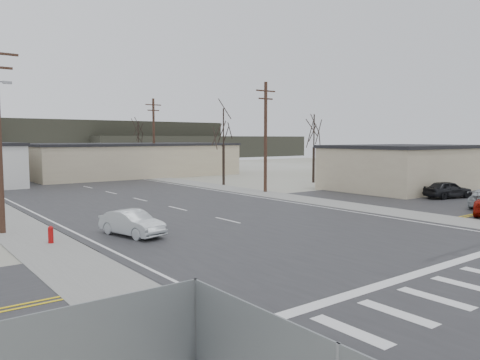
{
  "coord_description": "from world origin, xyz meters",
  "views": [
    {
      "loc": [
        -16.23,
        -14.43,
        4.93
      ],
      "look_at": [
        -0.33,
        6.36,
        2.6
      ],
      "focal_mm": 35.0,
      "sensor_mm": 36.0,
      "label": 1
    }
  ],
  "objects_px": {
    "sedan_crossing": "(132,223)",
    "car_parked_dark_b": "(405,182)",
    "car_far_a": "(98,171)",
    "car_parked_dark_a": "(448,190)",
    "fire_hydrant": "(51,235)",
    "car_far_b": "(10,174)"
  },
  "relations": [
    {
      "from": "sedan_crossing",
      "to": "car_parked_dark_b",
      "type": "height_order",
      "value": "car_parked_dark_b"
    },
    {
      "from": "car_far_a",
      "to": "car_parked_dark_a",
      "type": "xyz_separation_m",
      "value": [
        14.74,
        -39.19,
        -0.01
      ]
    },
    {
      "from": "car_parked_dark_a",
      "to": "car_parked_dark_b",
      "type": "relative_size",
      "value": 0.87
    },
    {
      "from": "car_parked_dark_b",
      "to": "fire_hydrant",
      "type": "bearing_deg",
      "value": 114.91
    },
    {
      "from": "sedan_crossing",
      "to": "car_far_b",
      "type": "height_order",
      "value": "car_far_b"
    },
    {
      "from": "car_parked_dark_b",
      "to": "car_parked_dark_a",
      "type": "bearing_deg",
      "value": 173.4
    },
    {
      "from": "car_far_a",
      "to": "car_parked_dark_b",
      "type": "height_order",
      "value": "car_parked_dark_b"
    },
    {
      "from": "car_far_b",
      "to": "car_parked_dark_b",
      "type": "xyz_separation_m",
      "value": [
        27.48,
        -35.78,
        0.11
      ]
    },
    {
      "from": "fire_hydrant",
      "to": "car_parked_dark_b",
      "type": "relative_size",
      "value": 0.18
    },
    {
      "from": "car_far_a",
      "to": "car_parked_dark_b",
      "type": "relative_size",
      "value": 1.02
    },
    {
      "from": "fire_hydrant",
      "to": "car_far_b",
      "type": "xyz_separation_m",
      "value": [
        6.07,
        39.05,
        0.26
      ]
    },
    {
      "from": "sedan_crossing",
      "to": "car_far_b",
      "type": "bearing_deg",
      "value": 73.16
    },
    {
      "from": "fire_hydrant",
      "to": "car_far_a",
      "type": "bearing_deg",
      "value": 66.44
    },
    {
      "from": "car_parked_dark_b",
      "to": "car_far_a",
      "type": "bearing_deg",
      "value": 47.03
    },
    {
      "from": "car_far_b",
      "to": "fire_hydrant",
      "type": "bearing_deg",
      "value": -121.75
    },
    {
      "from": "fire_hydrant",
      "to": "car_parked_dark_b",
      "type": "xyz_separation_m",
      "value": [
        33.55,
        3.27,
        0.37
      ]
    },
    {
      "from": "fire_hydrant",
      "to": "sedan_crossing",
      "type": "xyz_separation_m",
      "value": [
        3.77,
        -0.67,
        0.23
      ]
    },
    {
      "from": "sedan_crossing",
      "to": "car_far_b",
      "type": "relative_size",
      "value": 0.99
    },
    {
      "from": "sedan_crossing",
      "to": "car_parked_dark_a",
      "type": "distance_m",
      "value": 27.04
    },
    {
      "from": "car_far_a",
      "to": "car_parked_dark_b",
      "type": "distance_m",
      "value": 37.76
    },
    {
      "from": "fire_hydrant",
      "to": "car_far_b",
      "type": "distance_m",
      "value": 39.52
    },
    {
      "from": "car_parked_dark_a",
      "to": "sedan_crossing",
      "type": "bearing_deg",
      "value": 101.23
    }
  ]
}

